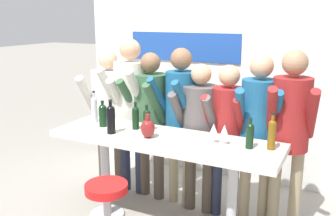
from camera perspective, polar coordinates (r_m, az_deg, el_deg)
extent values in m
cube|color=silver|center=(4.79, 7.93, 3.83)|extent=(3.75, 0.10, 2.43)
cube|color=#1E479E|center=(4.85, 2.38, 9.29)|extent=(1.51, 0.02, 0.36)
cube|color=silver|center=(3.44, -0.70, -4.87)|extent=(2.15, 0.63, 0.06)
cylinder|color=#B2B2B7|center=(3.94, -9.50, -9.74)|extent=(0.09, 0.09, 0.90)
cylinder|color=#B2B2B7|center=(4.14, -9.24, -15.63)|extent=(0.36, 0.36, 0.02)
cylinder|color=#B2B2B7|center=(3.39, 9.71, -13.76)|extent=(0.09, 0.09, 0.90)
cylinder|color=red|center=(3.16, -9.39, -11.93)|extent=(0.35, 0.35, 0.07)
cylinder|color=#473D33|center=(4.64, -9.80, -7.03)|extent=(0.13, 0.13, 0.80)
cylinder|color=#473D33|center=(4.54, -7.38, -7.42)|extent=(0.13, 0.13, 0.80)
cylinder|color=beige|center=(4.38, -8.94, 1.56)|extent=(0.44, 0.44, 0.63)
sphere|color=#D6AD89|center=(4.31, -9.16, 7.30)|extent=(0.22, 0.22, 0.22)
cylinder|color=beige|center=(4.34, -12.13, 1.91)|extent=(0.14, 0.40, 0.50)
cylinder|color=beige|center=(4.15, -7.71, 1.56)|extent=(0.14, 0.40, 0.50)
cylinder|color=#23283D|center=(4.50, -6.56, -7.16)|extent=(0.12, 0.12, 0.86)
cylinder|color=#23283D|center=(4.40, -4.25, -7.60)|extent=(0.12, 0.12, 0.86)
cylinder|color=beige|center=(4.23, -5.65, 2.43)|extent=(0.38, 0.38, 0.68)
sphere|color=tan|center=(4.17, -5.81, 8.87)|extent=(0.23, 0.23, 0.23)
cylinder|color=beige|center=(4.18, -8.95, 2.87)|extent=(0.10, 0.41, 0.53)
cylinder|color=beige|center=(3.99, -4.69, 2.48)|extent=(0.10, 0.41, 0.53)
cylinder|color=#473D33|center=(4.38, -3.59, -8.13)|extent=(0.12, 0.12, 0.80)
cylinder|color=#473D33|center=(4.27, -1.42, -8.72)|extent=(0.12, 0.12, 0.80)
cylinder|color=#335638|center=(4.11, -2.63, 0.83)|extent=(0.42, 0.42, 0.63)
sphere|color=brown|center=(4.03, -2.69, 6.94)|extent=(0.22, 0.22, 0.22)
cylinder|color=#335638|center=(4.09, -5.90, 1.36)|extent=(0.14, 0.39, 0.49)
cylinder|color=#335638|center=(3.88, -1.93, 0.73)|extent=(0.14, 0.39, 0.49)
cylinder|color=gray|center=(4.20, 0.89, -8.88)|extent=(0.10, 0.10, 0.83)
cylinder|color=gray|center=(4.11, 2.91, -9.45)|extent=(0.10, 0.10, 0.83)
cylinder|color=#19517A|center=(3.93, 1.97, 0.85)|extent=(0.38, 0.38, 0.66)
sphere|color=brown|center=(3.85, 2.03, 7.50)|extent=(0.22, 0.22, 0.22)
cylinder|color=#19517A|center=(3.88, -1.24, 1.42)|extent=(0.15, 0.39, 0.50)
cylinder|color=#19517A|center=(3.70, 2.47, 0.80)|extent=(0.15, 0.39, 0.50)
cylinder|color=#473D33|center=(4.08, 3.43, -10.17)|extent=(0.12, 0.12, 0.76)
cylinder|color=#473D33|center=(4.01, 6.10, -10.69)|extent=(0.12, 0.12, 0.76)
cylinder|color=#514C4C|center=(3.81, 4.95, -1.07)|extent=(0.38, 0.38, 0.60)
sphere|color=tan|center=(3.73, 5.09, 5.17)|extent=(0.21, 0.21, 0.21)
cylinder|color=#514C4C|center=(3.74, 1.62, -0.62)|extent=(0.10, 0.37, 0.47)
cylinder|color=#514C4C|center=(3.61, 6.59, -1.26)|extent=(0.10, 0.37, 0.47)
cylinder|color=#23283D|center=(3.98, 7.48, -10.87)|extent=(0.10, 0.10, 0.76)
cylinder|color=#23283D|center=(3.94, 9.95, -11.22)|extent=(0.10, 0.10, 0.76)
cylinder|color=maroon|center=(3.73, 9.09, -1.49)|extent=(0.33, 0.33, 0.60)
sphere|color=tan|center=(3.64, 9.34, 4.91)|extent=(0.21, 0.21, 0.21)
cylinder|color=maroon|center=(3.62, 6.23, -1.15)|extent=(0.09, 0.36, 0.46)
cylinder|color=maroon|center=(3.55, 10.86, -1.63)|extent=(0.09, 0.36, 0.46)
cylinder|color=gray|center=(3.90, 11.63, -11.17)|extent=(0.11, 0.11, 0.82)
cylinder|color=gray|center=(3.89, 14.47, -11.37)|extent=(0.11, 0.11, 0.82)
cylinder|color=#19517A|center=(3.65, 13.67, -0.79)|extent=(0.40, 0.40, 0.65)
sphere|color=tan|center=(3.56, 14.08, 6.25)|extent=(0.22, 0.22, 0.22)
cylinder|color=#19517A|center=(3.49, 10.93, -0.51)|extent=(0.15, 0.39, 0.50)
cylinder|color=#19517A|center=(3.48, 16.30, -0.85)|extent=(0.15, 0.39, 0.50)
cylinder|color=gray|center=(3.81, 15.88, -11.81)|extent=(0.11, 0.11, 0.84)
cylinder|color=gray|center=(3.82, 18.80, -12.00)|extent=(0.11, 0.11, 0.84)
cylinder|color=maroon|center=(3.56, 18.21, -0.87)|extent=(0.40, 0.40, 0.67)
sphere|color=#9E7556|center=(3.48, 18.79, 6.57)|extent=(0.23, 0.23, 0.23)
cylinder|color=maroon|center=(3.39, 15.52, -0.56)|extent=(0.15, 0.40, 0.51)
cylinder|color=maroon|center=(3.40, 21.08, -0.95)|extent=(0.15, 0.40, 0.51)
cylinder|color=black|center=(3.19, 12.34, -4.44)|extent=(0.06, 0.06, 0.18)
sphere|color=black|center=(3.16, 12.43, -2.85)|extent=(0.06, 0.06, 0.06)
cylinder|color=black|center=(3.15, 12.46, -2.28)|extent=(0.02, 0.02, 0.07)
cylinder|color=black|center=(3.14, 12.50, -1.59)|extent=(0.03, 0.03, 0.01)
cylinder|color=#B7BCC1|center=(3.96, -11.14, -0.44)|extent=(0.06, 0.06, 0.23)
sphere|color=#B7BCC1|center=(3.93, -11.21, 1.18)|extent=(0.06, 0.06, 0.06)
cylinder|color=#B7BCC1|center=(3.92, -11.24, 1.76)|extent=(0.02, 0.02, 0.08)
cylinder|color=black|center=(3.92, -11.27, 2.46)|extent=(0.03, 0.03, 0.02)
cylinder|color=black|center=(3.58, -3.26, -2.14)|extent=(0.07, 0.07, 0.18)
sphere|color=black|center=(3.55, -3.28, -0.74)|extent=(0.07, 0.07, 0.07)
cylinder|color=black|center=(3.55, -3.29, -0.25)|extent=(0.03, 0.03, 0.06)
cylinder|color=black|center=(3.54, -3.30, 0.36)|extent=(0.03, 0.03, 0.01)
cylinder|color=black|center=(3.65, -4.96, -1.77)|extent=(0.07, 0.07, 0.19)
sphere|color=black|center=(3.63, -5.00, -0.33)|extent=(0.07, 0.07, 0.07)
cylinder|color=black|center=(3.62, -5.01, 0.18)|extent=(0.03, 0.03, 0.07)
cylinder|color=black|center=(3.61, -5.02, 0.81)|extent=(0.03, 0.03, 0.01)
cylinder|color=brown|center=(3.20, 15.52, -4.24)|extent=(0.07, 0.07, 0.22)
sphere|color=brown|center=(3.17, 15.64, -2.35)|extent=(0.07, 0.07, 0.07)
cylinder|color=brown|center=(3.16, 15.69, -1.68)|extent=(0.03, 0.03, 0.08)
cylinder|color=black|center=(3.14, 15.74, -0.86)|extent=(0.03, 0.03, 0.02)
cylinder|color=black|center=(3.78, -9.89, -1.42)|extent=(0.08, 0.08, 0.18)
sphere|color=black|center=(3.76, -9.95, -0.07)|extent=(0.08, 0.08, 0.08)
cylinder|color=black|center=(3.75, -9.97, 0.41)|extent=(0.03, 0.03, 0.06)
cylinder|color=black|center=(3.74, -9.99, 0.99)|extent=(0.03, 0.03, 0.01)
cylinder|color=black|center=(3.54, -8.68, -2.07)|extent=(0.08, 0.08, 0.23)
sphere|color=black|center=(3.51, -8.75, -0.28)|extent=(0.08, 0.08, 0.08)
cylinder|color=black|center=(3.50, -8.77, 0.36)|extent=(0.03, 0.03, 0.08)
cylinder|color=black|center=(3.49, -8.80, 1.14)|extent=(0.03, 0.03, 0.02)
cylinder|color=silver|center=(3.29, 6.91, -5.27)|extent=(0.06, 0.06, 0.01)
cylinder|color=silver|center=(3.27, 6.94, -4.55)|extent=(0.01, 0.01, 0.08)
cone|color=silver|center=(3.25, 6.98, -3.12)|extent=(0.07, 0.07, 0.09)
cylinder|color=silver|center=(3.27, 8.51, -5.46)|extent=(0.06, 0.06, 0.01)
cylinder|color=silver|center=(3.25, 8.54, -4.74)|extent=(0.01, 0.01, 0.08)
cone|color=silver|center=(3.23, 8.59, -3.30)|extent=(0.07, 0.07, 0.09)
ellipsoid|color=maroon|center=(3.39, -3.09, -3.15)|extent=(0.13, 0.13, 0.17)
cylinder|color=maroon|center=(3.36, -3.12, -1.35)|extent=(0.04, 0.04, 0.05)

